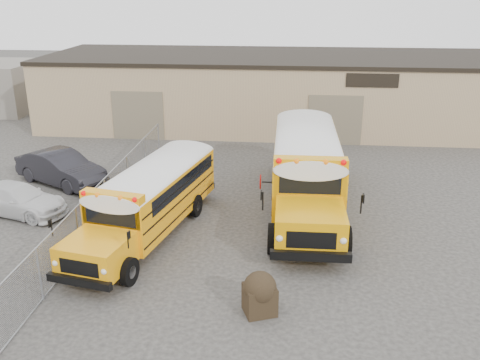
# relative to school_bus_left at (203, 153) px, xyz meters

# --- Properties ---
(ground) EXTENTS (120.00, 120.00, 0.00)m
(ground) POSITION_rel_school_bus_left_xyz_m (2.72, -7.51, -1.55)
(ground) COLOR #302E2C
(ground) RESTS_ON ground
(warehouse) EXTENTS (30.20, 10.20, 4.67)m
(warehouse) POSITION_rel_school_bus_left_xyz_m (2.72, 12.48, 0.82)
(warehouse) COLOR tan
(warehouse) RESTS_ON ground
(chainlink_fence) EXTENTS (0.07, 18.07, 1.81)m
(chainlink_fence) POSITION_rel_school_bus_left_xyz_m (-3.28, -4.51, -0.65)
(chainlink_fence) COLOR gray
(chainlink_fence) RESTS_ON ground
(school_bus_left) EXTENTS (4.05, 9.42, 2.68)m
(school_bus_left) POSITION_rel_school_bus_left_xyz_m (0.00, 0.00, 0.00)
(school_bus_left) COLOR #FFA30D
(school_bus_left) RESTS_ON ground
(school_bus_right) EXTENTS (3.38, 11.18, 3.26)m
(school_bus_right) POSITION_rel_school_bus_left_xyz_m (4.78, 4.61, 0.34)
(school_bus_right) COLOR #F09E06
(school_bus_right) RESTS_ON ground
(tarp_bundle) EXTENTS (1.12, 1.07, 1.34)m
(tarp_bundle) POSITION_rel_school_bus_left_xyz_m (3.40, -10.52, -0.87)
(tarp_bundle) COLOR black
(tarp_bundle) RESTS_ON ground
(car_white) EXTENTS (4.73, 2.87, 1.28)m
(car_white) POSITION_rel_school_bus_left_xyz_m (-7.21, -4.26, -0.91)
(car_white) COLOR silver
(car_white) RESTS_ON ground
(car_dark) EXTENTS (5.12, 3.83, 1.61)m
(car_dark) POSITION_rel_school_bus_left_xyz_m (-6.84, -0.63, -0.74)
(car_dark) COLOR black
(car_dark) RESTS_ON ground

